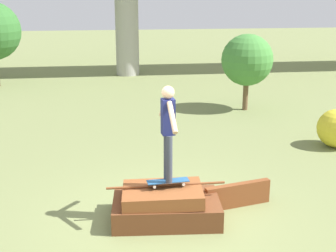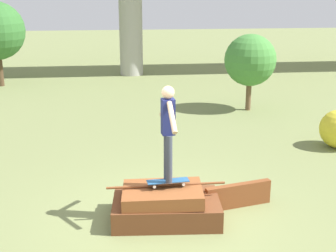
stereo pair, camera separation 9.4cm
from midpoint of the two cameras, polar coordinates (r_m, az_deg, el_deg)
ground_plane at (r=8.75m, az=0.10°, el=-11.24°), size 80.00×80.00×0.00m
scrap_pile at (r=8.60m, az=-0.02°, el=-9.62°), size 2.14×1.33×0.69m
scrap_plank_loose at (r=9.21m, az=8.84°, el=-8.35°), size 1.35×0.45×0.47m
skateboard at (r=8.39m, az=0.32°, el=-6.76°), size 0.77×0.27×0.09m
skater at (r=8.04m, az=0.34°, el=-0.09°), size 0.24×1.21×1.72m
tree_behind_right at (r=16.12m, az=10.16°, el=7.89°), size 1.74×1.74×2.60m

